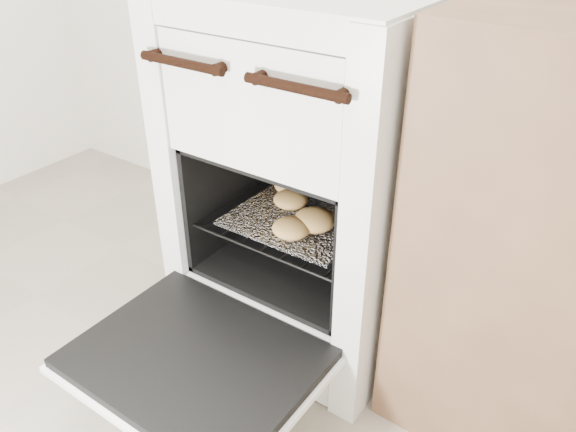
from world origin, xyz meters
name	(u,v)px	position (x,y,z in m)	size (l,w,h in m)	color
stove	(320,177)	(0.11, 1.15, 0.47)	(0.62, 0.69, 0.95)	silver
oven_door	(195,361)	(0.11, 0.63, 0.21)	(0.56, 0.43, 0.04)	black
oven_rack	(305,217)	(0.11, 1.09, 0.37)	(0.45, 0.43, 0.01)	black
foil_sheet	(301,218)	(0.11, 1.07, 0.38)	(0.35, 0.31, 0.01)	white
baked_rolls	(305,203)	(0.10, 1.10, 0.40)	(0.33, 0.33, 0.05)	#E3A85B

